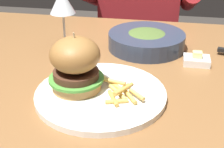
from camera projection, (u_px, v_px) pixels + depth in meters
The scene contains 8 objects.
dining_table at pixel (102, 96), 0.87m from camera, with size 1.27×0.86×0.74m.
main_plate at pixel (101, 94), 0.70m from camera, with size 0.29×0.29×0.01m, color white.
burger_sandwich at pixel (76, 64), 0.68m from camera, with size 0.12×0.12×0.13m.
fries_pile at pixel (119, 91), 0.68m from camera, with size 0.12×0.11×0.02m.
wine_glass at pixel (62, 4), 0.89m from camera, with size 0.07×0.07×0.18m.
butter_dish at pixel (197, 60), 0.85m from camera, with size 0.07×0.05×0.04m.
soup_bowl at pixel (146, 40), 0.94m from camera, with size 0.23×0.23×0.05m.
diner_person at pixel (138, 37), 1.52m from camera, with size 0.51×0.36×1.18m.
Camera 1 is at (0.16, -0.73, 1.11)m, focal length 50.00 mm.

